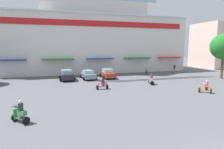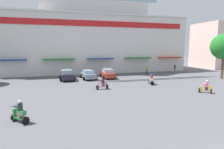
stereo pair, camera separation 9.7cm
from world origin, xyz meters
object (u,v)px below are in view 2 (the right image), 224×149
parked_car_1 (88,75)px  pedestrian_0 (147,70)px  scooter_rider_6 (151,80)px  plaza_tree_1 (224,47)px  parked_car_2 (108,73)px  pedestrian_1 (175,68)px  scooter_rider_4 (206,88)px  parked_car_0 (67,75)px  scooter_rider_9 (20,113)px  scooter_rider_1 (102,84)px

parked_car_1 → pedestrian_0: size_ratio=2.60×
scooter_rider_6 → plaza_tree_1: bearing=5.7°
parked_car_2 → pedestrian_1: bearing=10.3°
pedestrian_1 → scooter_rider_6: bearing=-136.9°
plaza_tree_1 → scooter_rider_4: 13.05m
parked_car_1 → scooter_rider_4: size_ratio=2.88×
parked_car_0 → scooter_rider_9: parked_car_0 is taller
parked_car_0 → scooter_rider_9: (-3.95, -16.16, -0.14)m
parked_car_2 → scooter_rider_4: (7.72, -12.87, -0.16)m
scooter_rider_4 → pedestrian_0: pedestrian_0 is taller
scooter_rider_6 → pedestrian_1: (10.19, 9.54, 0.38)m
parked_car_2 → pedestrian_0: bearing=13.4°
plaza_tree_1 → scooter_rider_6: size_ratio=4.76×
plaza_tree_1 → scooter_rider_6: bearing=-174.3°
pedestrian_0 → parked_car_1: bearing=-170.0°
plaza_tree_1 → parked_car_1: plaza_tree_1 is taller
parked_car_1 → scooter_rider_1: scooter_rider_1 is taller
parked_car_0 → pedestrian_1: size_ratio=2.40×
parked_car_2 → pedestrian_0: size_ratio=2.53×
pedestrian_1 → parked_car_0: bearing=-172.6°
parked_car_0 → pedestrian_0: (14.49, 1.99, 0.12)m
scooter_rider_6 → parked_car_2: bearing=121.6°
plaza_tree_1 → parked_car_0: 25.05m
parked_car_0 → parked_car_1: 3.27m
parked_car_2 → scooter_rider_1: 8.30m
scooter_rider_6 → pedestrian_0: bearing=67.0°
parked_car_0 → parked_car_1: parked_car_0 is taller
scooter_rider_4 → pedestrian_1: 16.89m
parked_car_0 → pedestrian_1: (20.94, 2.71, 0.20)m
parked_car_1 → scooter_rider_6: (7.47, -6.82, -0.11)m
plaza_tree_1 → parked_car_2: plaza_tree_1 is taller
parked_car_1 → pedestrian_1: size_ratio=2.41×
parked_car_0 → scooter_rider_1: size_ratio=2.72×
scooter_rider_9 → pedestrian_0: bearing=44.5°
parked_car_0 → scooter_rider_4: 19.12m
plaza_tree_1 → parked_car_1: 21.94m
parked_car_1 → scooter_rider_9: size_ratio=2.64×
scooter_rider_6 → scooter_rider_9: 17.42m
plaza_tree_1 → scooter_rider_1: size_ratio=4.64×
scooter_rider_4 → pedestrian_1: bearing=66.5°
pedestrian_0 → pedestrian_1: pedestrian_1 is taller
parked_car_0 → parked_car_1: bearing=0.0°
plaza_tree_1 → scooter_rider_9: 30.30m
scooter_rider_9 → plaza_tree_1: bearing=20.8°
plaza_tree_1 → parked_car_0: bearing=167.1°
scooter_rider_1 → scooter_rider_9: 11.40m
parked_car_2 → pedestrian_1: size_ratio=2.34×
pedestrian_1 → parked_car_1: bearing=-171.3°
plaza_tree_1 → scooter_rider_6: plaza_tree_1 is taller
parked_car_2 → pedestrian_1: pedestrian_1 is taller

